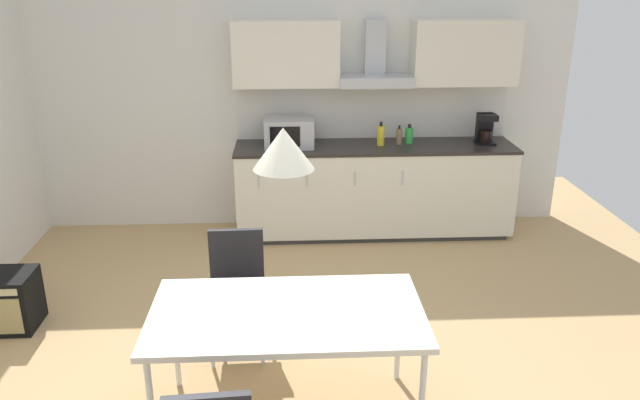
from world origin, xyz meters
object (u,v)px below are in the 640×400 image
coffee_maker (485,128)px  bottle_yellow (381,135)px  dining_table (287,318)px  bottle_brown (399,136)px  chair_far_left (237,280)px  bottle_green (409,135)px  microwave (289,132)px  guitar_amp (0,301)px  pendant_lamp (283,149)px

coffee_maker → bottle_yellow: bearing=-178.2°
bottle_yellow → dining_table: bottle_yellow is taller
bottle_brown → chair_far_left: (-1.48, -2.09, -0.48)m
coffee_maker → bottle_green: bearing=177.4°
bottle_green → coffee_maker: bearing=-2.6°
microwave → chair_far_left: size_ratio=0.55×
microwave → coffee_maker: size_ratio=1.60×
microwave → chair_far_left: microwave is taller
microwave → bottle_yellow: size_ratio=2.03×
microwave → coffee_maker: (1.96, 0.03, 0.01)m
microwave → coffee_maker: coffee_maker is taller
coffee_maker → dining_table: (-1.99, -2.89, -0.38)m
microwave → chair_far_left: 2.16m
bottle_yellow → dining_table: (-0.94, -2.86, -0.33)m
bottle_brown → chair_far_left: bearing=-125.3°
coffee_maker → bottle_brown: size_ratio=1.58×
bottle_yellow → bottle_green: 0.30m
bottle_green → bottle_brown: bottle_green is taller
bottle_green → dining_table: 3.19m
bottle_yellow → chair_far_left: bottle_yellow is taller
guitar_amp → bottle_yellow: bearing=28.8°
bottle_green → guitar_amp: (-3.40, -1.77, -0.79)m
guitar_amp → pendant_lamp: (2.16, -1.16, 1.47)m
chair_far_left → guitar_amp: size_ratio=1.67×
microwave → guitar_amp: (-2.19, -1.71, -0.85)m
coffee_maker → bottle_yellow: (-1.05, -0.03, -0.05)m
microwave → dining_table: 2.89m
bottle_green → chair_far_left: (-1.59, -2.12, -0.48)m
coffee_maker → dining_table: coffee_maker is taller
dining_table → chair_far_left: (-0.35, 0.81, -0.17)m
coffee_maker → pendant_lamp: bearing=-124.5°
guitar_amp → dining_table: bearing=-28.2°
dining_table → guitar_amp: size_ratio=2.99×
chair_far_left → pendant_lamp: pendant_lamp is taller
microwave → bottle_brown: bearing=1.4°
coffee_maker → microwave: bearing=-179.2°
dining_table → chair_far_left: chair_far_left is taller
chair_far_left → pendant_lamp: size_ratio=2.72×
microwave → dining_table: bearing=-90.6°
microwave → guitar_amp: 2.91m
chair_far_left → microwave: bearing=79.5°
guitar_amp → coffee_maker: bearing=22.7°
bottle_yellow → chair_far_left: bearing=-122.1°
coffee_maker → bottle_green: (-0.76, 0.03, -0.07)m
microwave → dining_table: (-0.03, -2.87, -0.37)m
bottle_yellow → guitar_amp: (-3.10, -1.70, -0.81)m
chair_far_left → guitar_amp: bearing=169.0°
dining_table → pendant_lamp: pendant_lamp is taller
microwave → chair_far_left: bearing=-100.5°
bottle_yellow → coffee_maker: bearing=1.8°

